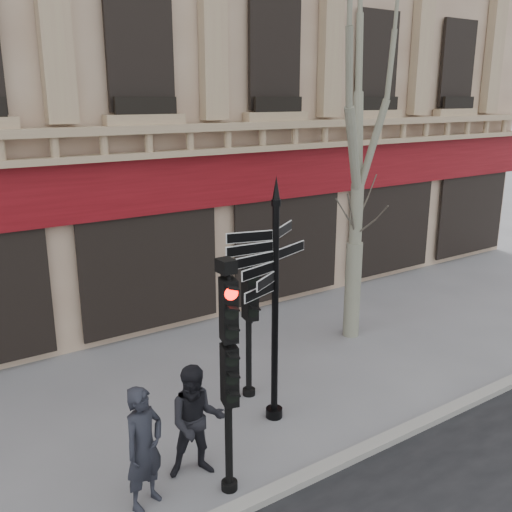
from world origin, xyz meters
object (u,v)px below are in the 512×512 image
Objects in this scene: traffic_signal_secondary at (249,308)px; pedestrian_b at (197,422)px; fingerpost at (276,261)px; traffic_signal_main at (227,350)px; pedestrian_a at (144,448)px; plane_tree at (364,62)px.

traffic_signal_secondary reaches higher than pedestrian_b.
fingerpost is 1.24× the size of traffic_signal_main.
traffic_signal_main is 1.94× the size of pedestrian_a.
pedestrian_b is at bearing -131.28° from traffic_signal_secondary.
traffic_signal_main is at bearing -41.17° from pedestrian_a.
pedestrian_a is (-6.46, -2.73, -5.32)m from plane_tree.
plane_tree is (3.59, 1.00, 4.45)m from traffic_signal_secondary.
fingerpost is 1.45m from traffic_signal_secondary.
plane_tree is 8.80m from pedestrian_a.
traffic_signal_secondary is 2.64m from pedestrian_b.
traffic_signal_secondary is at bearing 9.27° from pedestrian_a.
pedestrian_b is at bearing -170.75° from fingerpost.
traffic_signal_main is 1.76m from pedestrian_a.
pedestrian_a reaches higher than pedestrian_b.
pedestrian_a is 1.02× the size of pedestrian_b.
pedestrian_a is at bearing -146.47° from pedestrian_b.
plane_tree reaches higher than traffic_signal_secondary.
plane_tree is 4.92× the size of pedestrian_a.
pedestrian_a is at bearing -157.06° from plane_tree.
traffic_signal_secondary is at bearing 66.01° from traffic_signal_main.
pedestrian_b is at bearing -10.12° from pedestrian_a.
pedestrian_b is at bearing -155.37° from plane_tree.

